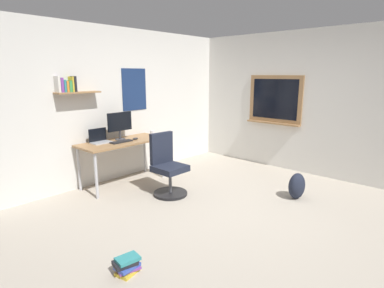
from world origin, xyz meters
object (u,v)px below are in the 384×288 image
Objects in this scene: office_chair at (167,169)px; laptop at (100,139)px; monitor_primary at (120,124)px; computer_mouse at (135,139)px; keyboard at (121,142)px; coffee_mug at (152,133)px; desk at (123,145)px; book_stack_on_floor at (127,265)px; backpack at (297,186)px.

office_chair is 1.22m from laptop.
monitor_primary reaches higher than office_chair.
keyboard is at bearing 180.00° from computer_mouse.
keyboard is 0.70m from coffee_mug.
laptop reaches higher than keyboard.
computer_mouse is (0.17, -0.18, -0.25)m from monitor_primary.
desk reaches higher than book_stack_on_floor.
keyboard reaches higher than book_stack_on_floor.
laptop is 0.34m from keyboard.
monitor_primary is at bearing 117.34° from backpack.
keyboard is 3.56× the size of computer_mouse.
laptop is 2.98× the size of computer_mouse.
monitor_primary reaches higher than laptop.
monitor_primary is 5.04× the size of coffee_mug.
computer_mouse is (0.03, 0.81, 0.35)m from office_chair.
desk is 15.71× the size of coffee_mug.
desk is at bearing 177.39° from coffee_mug.
monitor_primary is 0.33m from keyboard.
laptop is (-0.51, 1.04, 0.39)m from office_chair.
office_chair is at bearing -78.50° from desk.
coffee_mug is at bearing -10.62° from laptop.
desk is 1.52× the size of office_chair.
desk is at bearing 55.14° from book_stack_on_floor.
backpack is (0.73, -2.42, -0.59)m from coffee_mug.
keyboard is (-0.07, -0.08, 0.09)m from desk.
backpack is at bearing -53.03° from office_chair.
laptop reaches higher than desk.
desk is 2.84m from backpack.
keyboard reaches higher than backpack.
computer_mouse is 2.67m from book_stack_on_floor.
coffee_mug is at bearing 44.66° from book_stack_on_floor.
desk is 0.38m from laptop.
computer_mouse is (0.28, 0.00, 0.01)m from keyboard.
laptop is at bearing 138.00° from keyboard.
coffee_mug reaches higher than backpack.
backpack is at bearing -7.77° from book_stack_on_floor.
office_chair is at bearing -91.89° from computer_mouse.
backpack is at bearing -62.66° from monitor_primary.
computer_mouse is at bearing -46.29° from monitor_primary.
monitor_primary is 2.98m from backpack.
book_stack_on_floor is (-1.62, -1.18, -0.33)m from office_chair.
book_stack_on_floor is (-1.44, -2.07, -0.59)m from desk.
computer_mouse is 0.42m from coffee_mug.
book_stack_on_floor is at bearing -116.70° from laptop.
book_stack_on_floor is (-1.37, -1.99, -0.67)m from keyboard.
monitor_primary is (0.04, 0.10, 0.35)m from desk.
computer_mouse is 0.40× the size of book_stack_on_floor.
monitor_primary is 1.76× the size of book_stack_on_floor.
monitor_primary is at bearing -7.60° from laptop.
coffee_mug is 0.24× the size of backpack.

